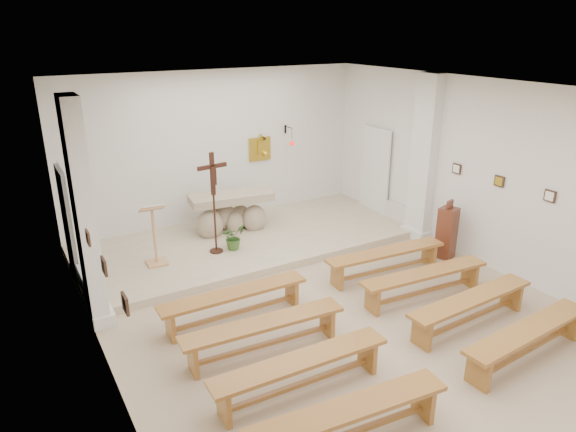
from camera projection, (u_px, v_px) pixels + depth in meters
ground at (347, 321)px, 8.08m from camera, size 7.00×10.00×0.00m
wall_left at (106, 271)px, 5.82m from camera, size 0.02×10.00×3.50m
wall_right at (510, 182)px, 9.13m from camera, size 0.02×10.00×3.50m
wall_back at (218, 150)px, 11.51m from camera, size 7.00×0.02×3.50m
ceiling at (358, 95)px, 6.87m from camera, size 7.00×10.00×0.02m
sanctuary_platform at (249, 241)px, 10.89m from camera, size 6.98×3.00×0.15m
pilaster_left at (84, 216)px, 7.50m from camera, size 0.26×0.55×3.50m
pilaster_right at (424, 159)px, 10.69m from camera, size 0.26×0.55×3.50m
gold_wall_relief at (260, 149)px, 12.02m from camera, size 0.55×0.04×0.55m
sanctuary_lamp at (291, 141)px, 12.09m from camera, size 0.11×0.36×0.44m
station_frame_left_front at (125, 304)px, 5.19m from camera, size 0.03×0.20×0.20m
station_frame_left_mid at (104, 266)px, 6.00m from camera, size 0.03×0.20×0.20m
station_frame_left_rear at (88, 238)px, 6.81m from camera, size 0.03×0.20×0.20m
station_frame_right_front at (550, 196)px, 8.48m from camera, size 0.03×0.20×0.20m
station_frame_right_mid at (499, 181)px, 9.29m from camera, size 0.03×0.20×0.20m
station_frame_right_rear at (457, 169)px, 10.10m from camera, size 0.03×0.20×0.20m
radiator_left at (85, 287)px, 8.55m from camera, size 0.10×0.85×0.52m
radiator_right at (398, 215)px, 11.80m from camera, size 0.10×0.85×0.52m
altar at (231, 215)px, 11.16m from camera, size 1.84×0.91×0.91m
lectern at (154, 234)px, 9.45m from camera, size 0.46×0.40×1.22m
crucifix_stand at (214, 196)px, 9.78m from camera, size 0.61×0.26×2.01m
potted_plant at (233, 237)px, 10.24m from camera, size 0.58×0.55×0.51m
donation_pedestal at (447, 233)px, 10.13m from camera, size 0.40×0.40×1.20m
bench_left_front at (234, 299)px, 7.97m from camera, size 2.40×0.41×0.51m
bench_right_front at (386, 257)px, 9.41m from camera, size 2.41×0.56×0.51m
bench_left_second at (264, 329)px, 7.17m from camera, size 2.41×0.54×0.51m
bench_right_second at (424, 278)px, 8.61m from camera, size 2.42×0.58×0.51m
bench_left_third at (301, 367)px, 6.37m from camera, size 2.40×0.46×0.51m
bench_right_third at (471, 304)px, 7.81m from camera, size 2.40×0.47×0.51m
bench_left_fourth at (348, 416)px, 5.57m from camera, size 2.42×0.61×0.51m
bench_right_fourth at (528, 336)px, 7.02m from camera, size 2.41×0.52×0.51m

